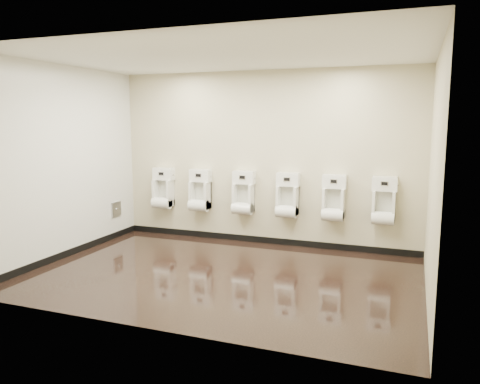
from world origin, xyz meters
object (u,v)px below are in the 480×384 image
(urinal_2, at_px, (243,196))
(urinal_3, at_px, (287,199))
(urinal_0, at_px, (163,191))
(urinal_1, at_px, (200,193))
(urinal_4, at_px, (334,201))
(urinal_5, at_px, (384,204))
(access_panel, at_px, (116,209))

(urinal_2, bearing_deg, urinal_3, 0.00)
(urinal_0, height_order, urinal_1, same)
(urinal_4, xyz_separation_m, urinal_5, (0.73, 0.00, 0.00))
(urinal_2, bearing_deg, urinal_5, 0.00)
(access_panel, height_order, urinal_5, urinal_5)
(urinal_5, bearing_deg, urinal_0, 180.00)
(access_panel, bearing_deg, urinal_3, 8.32)
(urinal_1, bearing_deg, urinal_0, 180.00)
(urinal_1, xyz_separation_m, urinal_3, (1.53, 0.00, 0.00))
(urinal_0, relative_size, urinal_3, 1.00)
(urinal_0, height_order, urinal_2, same)
(access_panel, bearing_deg, urinal_0, 32.02)
(urinal_5, bearing_deg, urinal_4, 180.00)
(urinal_3, bearing_deg, urinal_2, 180.00)
(urinal_5, bearing_deg, urinal_1, 180.00)
(urinal_1, relative_size, urinal_3, 1.00)
(access_panel, height_order, urinal_2, urinal_2)
(access_panel, height_order, urinal_0, urinal_0)
(access_panel, relative_size, urinal_5, 0.36)
(access_panel, bearing_deg, urinal_4, 6.68)
(urinal_0, distance_m, urinal_5, 3.70)
(urinal_2, bearing_deg, urinal_1, 180.00)
(urinal_0, relative_size, urinal_5, 1.00)
(urinal_1, bearing_deg, access_panel, -162.95)
(access_panel, distance_m, urinal_4, 3.69)
(urinal_0, relative_size, urinal_1, 1.00)
(urinal_0, xyz_separation_m, urinal_1, (0.71, 0.00, 0.00))
(urinal_2, relative_size, urinal_3, 1.00)
(urinal_2, bearing_deg, access_panel, -168.90)
(urinal_0, distance_m, urinal_3, 2.24)
(access_panel, distance_m, urinal_2, 2.24)
(access_panel, xyz_separation_m, urinal_0, (0.68, 0.43, 0.29))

